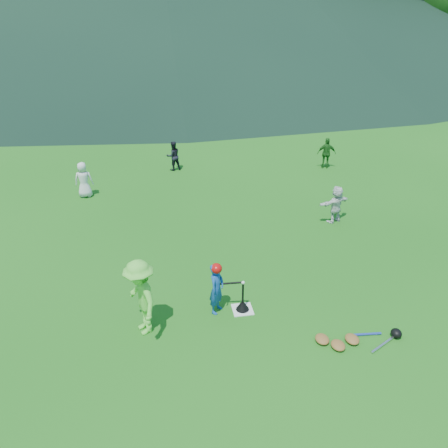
{
  "coord_description": "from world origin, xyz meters",
  "views": [
    {
      "loc": [
        -1.7,
        -7.64,
        6.19
      ],
      "look_at": [
        0.0,
        2.5,
        0.9
      ],
      "focal_mm": 35.0,
      "sensor_mm": 36.0,
      "label": 1
    }
  ],
  "objects_px": {
    "home_plate": "(242,310)",
    "batter_child": "(217,289)",
    "fielder_a": "(84,180)",
    "adult_coach": "(141,298)",
    "equipment_pile": "(352,339)",
    "fielder_b": "(173,156)",
    "fielder_d": "(336,204)",
    "fielder_c": "(327,153)",
    "batting_tee": "(243,305)"
  },
  "relations": [
    {
      "from": "fielder_a",
      "to": "equipment_pile",
      "type": "bearing_deg",
      "value": 126.37
    },
    {
      "from": "adult_coach",
      "to": "fielder_b",
      "type": "xyz_separation_m",
      "value": [
        1.26,
        9.67,
        -0.25
      ]
    },
    {
      "from": "fielder_c",
      "to": "batter_child",
      "type": "bearing_deg",
      "value": 69.75
    },
    {
      "from": "batting_tee",
      "to": "fielder_b",
      "type": "bearing_deg",
      "value": 95.63
    },
    {
      "from": "home_plate",
      "to": "batter_child",
      "type": "bearing_deg",
      "value": 173.31
    },
    {
      "from": "adult_coach",
      "to": "fielder_a",
      "type": "bearing_deg",
      "value": 175.88
    },
    {
      "from": "adult_coach",
      "to": "fielder_d",
      "type": "relative_size",
      "value": 1.43
    },
    {
      "from": "fielder_b",
      "to": "home_plate",
      "type": "bearing_deg",
      "value": 79.46
    },
    {
      "from": "home_plate",
      "to": "batter_child",
      "type": "xyz_separation_m",
      "value": [
        -0.57,
        0.07,
        0.59
      ]
    },
    {
      "from": "batter_child",
      "to": "fielder_c",
      "type": "relative_size",
      "value": 0.96
    },
    {
      "from": "adult_coach",
      "to": "fielder_d",
      "type": "bearing_deg",
      "value": 106.09
    },
    {
      "from": "fielder_d",
      "to": "equipment_pile",
      "type": "height_order",
      "value": "fielder_d"
    },
    {
      "from": "batter_child",
      "to": "fielder_d",
      "type": "distance_m",
      "value": 5.71
    },
    {
      "from": "batting_tee",
      "to": "equipment_pile",
      "type": "relative_size",
      "value": 0.38
    },
    {
      "from": "home_plate",
      "to": "adult_coach",
      "type": "relative_size",
      "value": 0.27
    },
    {
      "from": "batter_child",
      "to": "batting_tee",
      "type": "bearing_deg",
      "value": -61.79
    },
    {
      "from": "adult_coach",
      "to": "fielder_b",
      "type": "distance_m",
      "value": 9.76
    },
    {
      "from": "batter_child",
      "to": "fielder_b",
      "type": "relative_size",
      "value": 1.01
    },
    {
      "from": "fielder_a",
      "to": "fielder_d",
      "type": "bearing_deg",
      "value": 157.76
    },
    {
      "from": "equipment_pile",
      "to": "adult_coach",
      "type": "bearing_deg",
      "value": 165.69
    },
    {
      "from": "fielder_c",
      "to": "fielder_d",
      "type": "relative_size",
      "value": 1.06
    },
    {
      "from": "home_plate",
      "to": "fielder_d",
      "type": "distance_m",
      "value": 5.37
    },
    {
      "from": "batter_child",
      "to": "fielder_a",
      "type": "relative_size",
      "value": 0.96
    },
    {
      "from": "batter_child",
      "to": "fielder_b",
      "type": "distance_m",
      "value": 9.3
    },
    {
      "from": "adult_coach",
      "to": "equipment_pile",
      "type": "distance_m",
      "value": 4.37
    },
    {
      "from": "fielder_a",
      "to": "batting_tee",
      "type": "height_order",
      "value": "fielder_a"
    },
    {
      "from": "adult_coach",
      "to": "equipment_pile",
      "type": "bearing_deg",
      "value": 56.65
    },
    {
      "from": "fielder_c",
      "to": "fielder_a",
      "type": "bearing_deg",
      "value": 22.77
    },
    {
      "from": "home_plate",
      "to": "fielder_a",
      "type": "relative_size",
      "value": 0.36
    },
    {
      "from": "fielder_b",
      "to": "batting_tee",
      "type": "relative_size",
      "value": 1.74
    },
    {
      "from": "batter_child",
      "to": "fielder_d",
      "type": "relative_size",
      "value": 1.02
    },
    {
      "from": "home_plate",
      "to": "batting_tee",
      "type": "distance_m",
      "value": 0.12
    },
    {
      "from": "fielder_b",
      "to": "fielder_d",
      "type": "distance_m",
      "value": 7.22
    },
    {
      "from": "adult_coach",
      "to": "fielder_c",
      "type": "distance_m",
      "value": 11.59
    },
    {
      "from": "fielder_b",
      "to": "fielder_c",
      "type": "relative_size",
      "value": 0.95
    },
    {
      "from": "adult_coach",
      "to": "home_plate",
      "type": "bearing_deg",
      "value": 79.26
    },
    {
      "from": "home_plate",
      "to": "equipment_pile",
      "type": "distance_m",
      "value": 2.42
    },
    {
      "from": "home_plate",
      "to": "batter_child",
      "type": "distance_m",
      "value": 0.82
    },
    {
      "from": "batter_child",
      "to": "batting_tee",
      "type": "height_order",
      "value": "batter_child"
    },
    {
      "from": "fielder_c",
      "to": "adult_coach",
      "type": "bearing_deg",
      "value": 64.27
    },
    {
      "from": "home_plate",
      "to": "fielder_c",
      "type": "bearing_deg",
      "value": 58.42
    },
    {
      "from": "adult_coach",
      "to": "batting_tee",
      "type": "xyz_separation_m",
      "value": [
        2.18,
        0.32,
        -0.72
      ]
    },
    {
      "from": "batter_child",
      "to": "fielder_d",
      "type": "height_order",
      "value": "batter_child"
    },
    {
      "from": "fielder_b",
      "to": "adult_coach",
      "type": "bearing_deg",
      "value": 66.44
    },
    {
      "from": "fielder_c",
      "to": "equipment_pile",
      "type": "xyz_separation_m",
      "value": [
        -3.27,
        -9.94,
        -0.56
      ]
    },
    {
      "from": "home_plate",
      "to": "fielder_a",
      "type": "xyz_separation_m",
      "value": [
        -4.17,
        7.15,
        0.62
      ]
    },
    {
      "from": "fielder_a",
      "to": "fielder_c",
      "type": "bearing_deg",
      "value": -170.92
    },
    {
      "from": "fielder_b",
      "to": "batter_child",
      "type": "bearing_deg",
      "value": 76.0
    },
    {
      "from": "fielder_c",
      "to": "batting_tee",
      "type": "distance_m",
      "value": 10.06
    },
    {
      "from": "fielder_c",
      "to": "batting_tee",
      "type": "height_order",
      "value": "fielder_c"
    }
  ]
}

